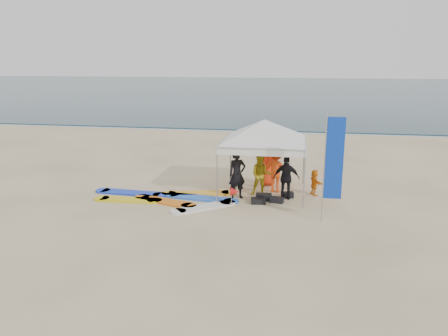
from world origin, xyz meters
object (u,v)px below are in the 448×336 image
person_seated (315,182)px  feather_flag (333,160)px  person_black_a (237,175)px  person_orange_a (276,170)px  marker_pennant (235,192)px  surfboard_spread (171,198)px  person_black_b (286,178)px  person_yellow (261,175)px  canopy_tent (265,120)px  person_orange_b (268,165)px

person_seated → feather_flag: bearing=166.8°
person_black_a → person_orange_a: bearing=8.1°
marker_pennant → surfboard_spread: size_ratio=0.13×
person_black_a → person_black_b: 1.76m
person_yellow → surfboard_spread: bearing=-166.1°
canopy_tent → marker_pennant: bearing=-116.9°
feather_flag → marker_pennant: (-3.12, 1.05, -1.48)m
person_yellow → surfboard_spread: 3.39m
person_seated → canopy_tent: bearing=70.8°
person_orange_a → person_black_b: bearing=127.8°
person_orange_a → person_orange_b: size_ratio=1.04×
person_seated → feather_flag: feather_flag is taller
person_black_b → canopy_tent: 2.25m
marker_pennant → surfboard_spread: (-2.37, 0.29, -0.46)m
canopy_tent → person_black_b: bearing=-35.5°
person_orange_b → marker_pennant: bearing=76.2°
person_orange_a → surfboard_spread: size_ratio=0.34×
person_black_b → feather_flag: (1.41, -2.07, 1.19)m
person_seated → surfboard_spread: person_seated is taller
person_orange_a → feather_flag: (1.83, -2.92, 1.12)m
person_yellow → feather_flag: 3.55m
person_seated → canopy_tent: (-1.89, -0.07, 2.28)m
feather_flag → marker_pennant: size_ratio=5.28×
person_black_a → canopy_tent: (0.87, 0.81, 1.88)m
person_black_a → marker_pennant: bearing=-116.7°
person_yellow → person_seated: person_yellow is taller
person_orange_a → person_seated: (1.43, -0.15, -0.38)m
person_black_a → person_black_b: size_ratio=1.11×
person_black_b → feather_flag: feather_flag is taller
feather_flag → marker_pennant: 3.62m
person_orange_b → feather_flag: size_ratio=0.49×
person_orange_a → person_black_b: size_ratio=1.09×
canopy_tent → marker_pennant: (-0.83, -1.64, -2.27)m
person_black_a → feather_flag: 3.85m
person_black_b → marker_pennant: size_ratio=2.48×
canopy_tent → surfboard_spread: (-3.21, -1.35, -2.73)m
surfboard_spread → person_black_a: bearing=13.2°
person_black_a → person_seated: person_black_a is taller
person_yellow → feather_flag: (2.35, -2.37, 1.21)m
person_black_b → feather_flag: size_ratio=0.47×
person_orange_a → marker_pennant: size_ratio=2.70×
person_orange_b → surfboard_spread: 4.16m
person_orange_b → marker_pennant: (-0.92, -2.70, -0.33)m
person_yellow → marker_pennant: size_ratio=2.42×
person_black_b → surfboard_spread: bearing=14.3°
person_seated → canopy_tent: 2.97m
person_yellow → person_orange_a: size_ratio=0.90×
person_yellow → feather_flag: size_ratio=0.46×
person_orange_b → person_black_a: bearing=67.7°
person_black_a → person_yellow: 0.95m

